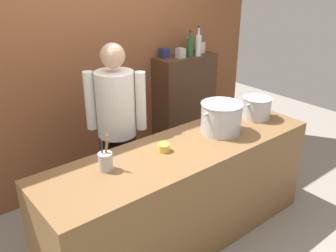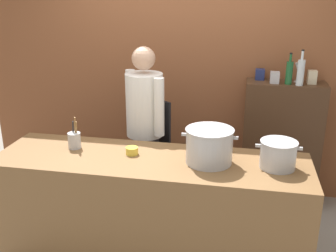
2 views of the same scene
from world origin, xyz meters
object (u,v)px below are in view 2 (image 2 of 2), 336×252
Objects in this scene: spice_tin_navy at (260,74)px; wine_bottle_green at (289,72)px; chef at (145,122)px; utensil_crock at (74,140)px; butter_jar at (132,151)px; wine_glass_wide at (298,69)px; spice_tin_cream at (312,77)px; stockpot_small at (278,154)px; stockpot_large at (209,146)px; wine_bottle_clear at (301,72)px; spice_tin_silver at (275,77)px.

wine_bottle_green is at bearing -28.53° from spice_tin_navy.
chef reaches higher than utensil_crock.
butter_jar is 1.60m from spice_tin_navy.
spice_tin_navy is (-0.35, 0.03, -0.08)m from wine_glass_wide.
spice_tin_navy is at bearing 169.77° from spice_tin_cream.
wine_bottle_green is (1.24, 1.06, 0.46)m from butter_jar.
stockpot_large is at bearing -179.37° from stockpot_small.
stockpot_large is 1.27× the size of stockpot_small.
wine_glass_wide reaches higher than butter_jar.
wine_bottle_clear reaches higher than butter_jar.
stockpot_large is at bearing -120.92° from wine_glass_wide.
stockpot_small is at bearing -90.33° from spice_tin_silver.
wine_bottle_clear is at bearing 28.45° from utensil_crock.
utensil_crock is 2.20m from wine_glass_wide.
wine_bottle_clear reaches higher than wine_glass_wide.
stockpot_small reaches higher than butter_jar.
wine_bottle_clear is 0.16m from spice_tin_cream.
chef reaches higher than spice_tin_silver.
chef is at bearing 51.83° from utensil_crock.
spice_tin_cream is at bearing 14.34° from wine_bottle_green.
utensil_crock is (-1.10, 0.07, -0.06)m from stockpot_large.
wine_glass_wide is at bearing 59.08° from stockpot_large.
chef reaches higher than stockpot_small.
chef is at bearing -149.78° from spice_tin_navy.
butter_jar is at bearing -138.61° from wine_glass_wide.
chef is 15.88× the size of spice_tin_navy.
wine_bottle_clear is (0.10, -0.03, 0.01)m from wine_bottle_green.
spice_tin_cream is (0.22, 0.06, -0.05)m from wine_bottle_green.
utensil_crock is 2.58× the size of spice_tin_navy.
wine_glass_wide is (-0.01, 0.14, 0.00)m from wine_bottle_clear.
stockpot_small is at bearing 0.63° from stockpot_large.
wine_glass_wide is (0.72, 1.21, 0.37)m from stockpot_large.
wine_bottle_clear is at bearing -12.35° from spice_tin_silver.
spice_tin_navy reaches higher than stockpot_large.
spice_tin_silver is at bearing 89.67° from stockpot_small.
wine_glass_wide is (1.33, 1.17, 0.48)m from butter_jar.
stockpot_large is 1.26m from spice_tin_silver.
spice_tin_navy is at bearing 38.40° from utensil_crock.
butter_jar is at bearing 134.30° from chef.
stockpot_small is at bearing -100.59° from wine_glass_wide.
wine_bottle_green reaches higher than butter_jar.
stockpot_large is 3.29× the size of spice_tin_cream.
chef is 5.03× the size of stockpot_small.
stockpot_small is 1.17m from wine_bottle_green.
spice_tin_silver reaches higher than butter_jar.
wine_bottle_clear is at bearing -87.51° from wine_glass_wide.
chef is 1.30m from spice_tin_silver.
spice_tin_navy is at bearing 73.37° from stockpot_large.
stockpot_small is at bearing -96.96° from wine_bottle_green.
wine_bottle_green is 0.89× the size of wine_bottle_clear.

